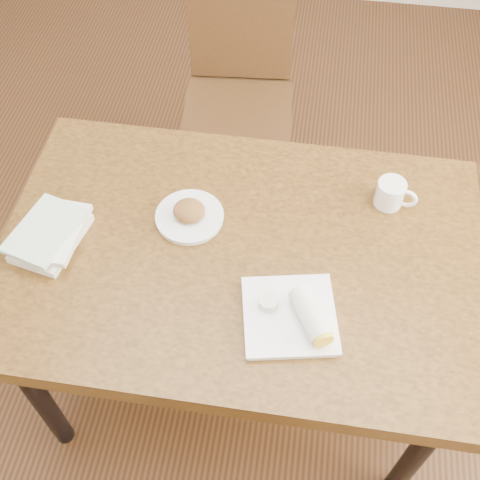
# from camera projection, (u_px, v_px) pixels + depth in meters

# --- Properties ---
(ground) EXTENTS (4.00, 5.00, 0.01)m
(ground) POSITION_uv_depth(u_px,v_px,m) (240.00, 369.00, 2.23)
(ground) COLOR #472814
(ground) RESTS_ON ground
(table) EXTENTS (1.32, 0.87, 0.75)m
(table) POSITION_uv_depth(u_px,v_px,m) (240.00, 267.00, 1.68)
(table) COLOR brown
(table) RESTS_ON ground
(chair_far) EXTENTS (0.45, 0.45, 0.95)m
(chair_far) POSITION_uv_depth(u_px,v_px,m) (239.00, 82.00, 2.35)
(chair_far) COLOR #462D14
(chair_far) RESTS_ON ground
(plate_scone) EXTENTS (0.19, 0.19, 0.06)m
(plate_scone) POSITION_uv_depth(u_px,v_px,m) (189.00, 215.00, 1.67)
(plate_scone) COLOR white
(plate_scone) RESTS_ON table
(coffee_mug) EXTENTS (0.12, 0.08, 0.08)m
(coffee_mug) POSITION_uv_depth(u_px,v_px,m) (391.00, 193.00, 1.69)
(coffee_mug) COLOR white
(coffee_mug) RESTS_ON table
(plate_burrito) EXTENTS (0.27, 0.27, 0.08)m
(plate_burrito) POSITION_uv_depth(u_px,v_px,m) (296.00, 316.00, 1.48)
(plate_burrito) COLOR white
(plate_burrito) RESTS_ON table
(book_stack) EXTENTS (0.20, 0.24, 0.06)m
(book_stack) POSITION_uv_depth(u_px,v_px,m) (51.00, 234.00, 1.62)
(book_stack) COLOR white
(book_stack) RESTS_ON table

